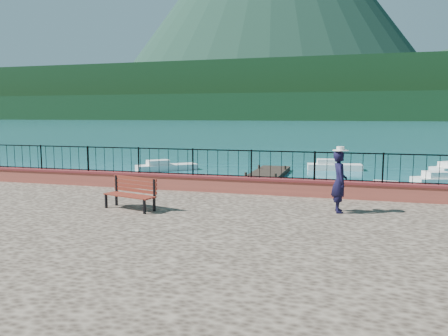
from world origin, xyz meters
The scene contains 14 objects.
ground centered at (0.00, 0.00, 0.00)m, with size 2000.00×2000.00×0.00m, color #19596B.
parapet centered at (0.00, 3.70, 1.49)m, with size 28.00×0.46×0.58m, color #A84B3C.
railing centered at (0.00, 3.70, 2.25)m, with size 27.00×0.05×0.95m, color black.
dock centered at (-2.00, 12.00, 0.15)m, with size 2.00×16.00×0.30m, color #2D231C.
far_forest centered at (0.00, 300.00, 9.00)m, with size 900.00×60.00×18.00m, color black.
foothills centered at (0.00, 360.00, 22.00)m, with size 900.00×120.00×44.00m, color black.
park_bench centered at (-3.18, 0.16, 1.49)m, with size 1.78×1.00×0.94m.
person centered at (2.78, 1.47, 2.09)m, with size 0.65×0.43×1.78m, color black.
hat centered at (2.78, 1.47, 3.04)m, with size 0.44×0.44×0.12m, color white.
boat_0 centered at (-4.23, 10.67, 0.40)m, with size 3.30×1.30×0.80m, color white.
boat_1 centered at (5.22, 10.76, 0.40)m, with size 3.27×1.30×0.80m, color silver.
boat_2 centered at (8.34, 15.90, 0.40)m, with size 3.50×1.30×0.80m, color silver.
boat_3 centered at (-9.54, 17.49, 0.40)m, with size 4.33×1.30×0.80m, color silver.
boat_4 centered at (2.06, 21.13, 0.40)m, with size 3.83×1.30×0.80m, color silver.
Camera 1 is at (3.00, -11.32, 4.00)m, focal length 35.00 mm.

